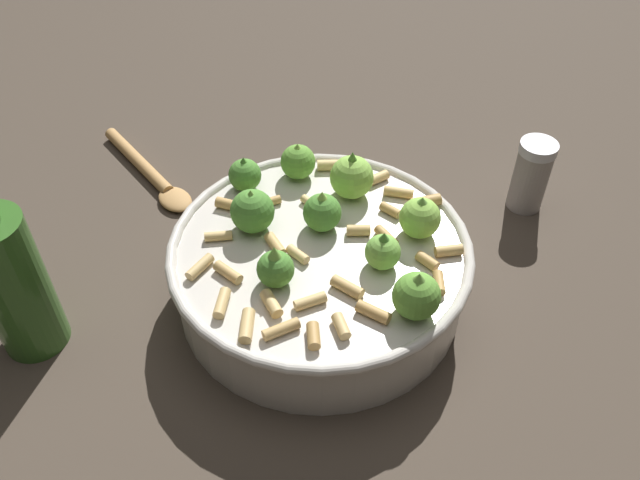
{
  "coord_description": "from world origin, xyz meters",
  "views": [
    {
      "loc": [
        0.26,
        0.38,
        0.52
      ],
      "look_at": [
        0.0,
        0.0,
        0.08
      ],
      "focal_mm": 36.67,
      "sensor_mm": 36.0,
      "label": 1
    }
  ],
  "objects_px": {
    "olive_oil_bottle": "(11,281)",
    "cooking_pan": "(321,264)",
    "pepper_shaker": "(531,175)",
    "wooden_spoon": "(151,174)"
  },
  "relations": [
    {
      "from": "cooking_pan",
      "to": "wooden_spoon",
      "type": "bearing_deg",
      "value": -76.51
    },
    {
      "from": "pepper_shaker",
      "to": "wooden_spoon",
      "type": "height_order",
      "value": "pepper_shaker"
    },
    {
      "from": "pepper_shaker",
      "to": "olive_oil_bottle",
      "type": "relative_size",
      "value": 0.44
    },
    {
      "from": "cooking_pan",
      "to": "olive_oil_bottle",
      "type": "distance_m",
      "value": 0.29
    },
    {
      "from": "olive_oil_bottle",
      "to": "cooking_pan",
      "type": "bearing_deg",
      "value": 157.54
    },
    {
      "from": "pepper_shaker",
      "to": "cooking_pan",
      "type": "bearing_deg",
      "value": -4.27
    },
    {
      "from": "cooking_pan",
      "to": "wooden_spoon",
      "type": "distance_m",
      "value": 0.29
    },
    {
      "from": "olive_oil_bottle",
      "to": "wooden_spoon",
      "type": "xyz_separation_m",
      "value": [
        -0.2,
        -0.17,
        -0.08
      ]
    },
    {
      "from": "cooking_pan",
      "to": "pepper_shaker",
      "type": "distance_m",
      "value": 0.29
    },
    {
      "from": "pepper_shaker",
      "to": "wooden_spoon",
      "type": "relative_size",
      "value": 0.45
    }
  ]
}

